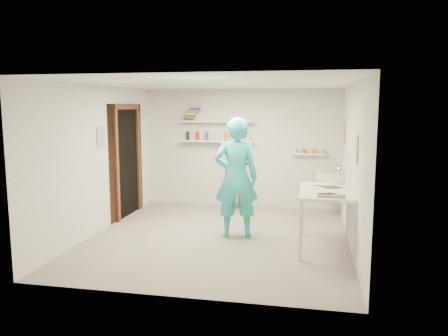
% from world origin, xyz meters
% --- Properties ---
extents(floor, '(4.00, 4.50, 0.02)m').
position_xyz_m(floor, '(0.00, 0.00, -0.01)').
color(floor, slate).
rests_on(floor, ground).
extents(ceiling, '(4.00, 4.50, 0.02)m').
position_xyz_m(ceiling, '(0.00, 0.00, 2.41)').
color(ceiling, silver).
rests_on(ceiling, wall_back).
extents(wall_back, '(4.00, 0.02, 2.40)m').
position_xyz_m(wall_back, '(0.00, 2.26, 1.20)').
color(wall_back, silver).
rests_on(wall_back, ground).
extents(wall_front, '(4.00, 0.02, 2.40)m').
position_xyz_m(wall_front, '(0.00, -2.26, 1.20)').
color(wall_front, silver).
rests_on(wall_front, ground).
extents(wall_left, '(0.02, 4.50, 2.40)m').
position_xyz_m(wall_left, '(-2.01, 0.00, 1.20)').
color(wall_left, silver).
rests_on(wall_left, ground).
extents(wall_right, '(0.02, 4.50, 2.40)m').
position_xyz_m(wall_right, '(2.01, 0.00, 1.20)').
color(wall_right, silver).
rests_on(wall_right, ground).
extents(doorway_recess, '(0.02, 0.90, 2.00)m').
position_xyz_m(doorway_recess, '(-1.99, 1.05, 1.00)').
color(doorway_recess, black).
rests_on(doorway_recess, wall_left).
extents(corridor_box, '(1.40, 1.50, 2.10)m').
position_xyz_m(corridor_box, '(-2.70, 1.05, 1.05)').
color(corridor_box, brown).
rests_on(corridor_box, ground).
extents(door_lintel, '(0.06, 1.05, 0.10)m').
position_xyz_m(door_lintel, '(-1.97, 1.05, 2.05)').
color(door_lintel, brown).
rests_on(door_lintel, wall_left).
extents(door_jamb_near, '(0.06, 0.10, 2.00)m').
position_xyz_m(door_jamb_near, '(-1.97, 0.55, 1.00)').
color(door_jamb_near, brown).
rests_on(door_jamb_near, ground).
extents(door_jamb_far, '(0.06, 0.10, 2.00)m').
position_xyz_m(door_jamb_far, '(-1.97, 1.55, 1.00)').
color(door_jamb_far, brown).
rests_on(door_jamb_far, ground).
extents(shelf_lower, '(1.50, 0.22, 0.03)m').
position_xyz_m(shelf_lower, '(-0.50, 2.13, 1.35)').
color(shelf_lower, white).
rests_on(shelf_lower, wall_back).
extents(shelf_upper, '(1.50, 0.22, 0.03)m').
position_xyz_m(shelf_upper, '(-0.50, 2.13, 1.75)').
color(shelf_upper, white).
rests_on(shelf_upper, wall_back).
extents(ledge_shelf, '(0.70, 0.14, 0.03)m').
position_xyz_m(ledge_shelf, '(1.35, 2.17, 1.12)').
color(ledge_shelf, white).
rests_on(ledge_shelf, wall_back).
extents(poster_left, '(0.01, 0.28, 0.36)m').
position_xyz_m(poster_left, '(-1.99, 0.05, 1.55)').
color(poster_left, '#334C7F').
rests_on(poster_left, wall_left).
extents(poster_right_a, '(0.01, 0.34, 0.42)m').
position_xyz_m(poster_right_a, '(1.99, 1.80, 1.55)').
color(poster_right_a, '#995933').
rests_on(poster_right_a, wall_right).
extents(poster_right_b, '(0.01, 0.30, 0.38)m').
position_xyz_m(poster_right_b, '(1.99, -0.55, 1.50)').
color(poster_right_b, '#3F724C').
rests_on(poster_right_b, wall_right).
extents(belfast_sink, '(0.48, 0.60, 0.30)m').
position_xyz_m(belfast_sink, '(1.75, 1.70, 0.70)').
color(belfast_sink, white).
rests_on(belfast_sink, wall_right).
extents(man, '(0.76, 0.57, 1.89)m').
position_xyz_m(man, '(0.26, 0.09, 0.95)').
color(man, '#27C5BB').
rests_on(man, ground).
extents(wall_clock, '(0.34, 0.09, 0.34)m').
position_xyz_m(wall_clock, '(0.29, 0.31, 1.26)').
color(wall_clock, beige).
rests_on(wall_clock, man).
extents(wooden_chair, '(0.48, 0.47, 0.80)m').
position_xyz_m(wooden_chair, '(-0.06, 1.82, 0.40)').
color(wooden_chair, brown).
rests_on(wooden_chair, ground).
extents(work_table, '(0.78, 1.29, 0.86)m').
position_xyz_m(work_table, '(1.64, -0.24, 0.43)').
color(work_table, silver).
rests_on(work_table, ground).
extents(desk_lamp, '(0.16, 0.16, 0.16)m').
position_xyz_m(desk_lamp, '(1.85, 0.28, 1.08)').
color(desk_lamp, silver).
rests_on(desk_lamp, work_table).
extents(spray_cans, '(1.26, 0.06, 0.17)m').
position_xyz_m(spray_cans, '(-0.50, 2.13, 1.45)').
color(spray_cans, black).
rests_on(spray_cans, shelf_lower).
extents(book_stack, '(0.34, 0.14, 0.25)m').
position_xyz_m(book_stack, '(-1.02, 2.13, 1.89)').
color(book_stack, red).
rests_on(book_stack, shelf_upper).
extents(ledge_pots, '(0.48, 0.07, 0.09)m').
position_xyz_m(ledge_pots, '(1.35, 2.17, 1.18)').
color(ledge_pots, silver).
rests_on(ledge_pots, ledge_shelf).
extents(papers, '(0.30, 0.22, 0.02)m').
position_xyz_m(papers, '(1.64, -0.24, 0.87)').
color(papers, silver).
rests_on(papers, work_table).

